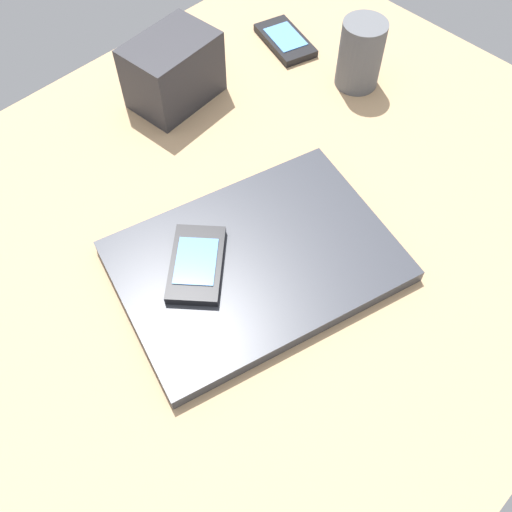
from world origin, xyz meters
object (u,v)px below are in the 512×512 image
cell_phone_on_laptop (199,262)px  laptop_closed (256,261)px  cell_phone_on_desk (285,40)px  desk_organizer (173,71)px  pen_cup (360,54)px

cell_phone_on_laptop → laptop_closed: bearing=-34.9°
laptop_closed → cell_phone_on_desk: laptop_closed is taller
laptop_closed → desk_organizer: size_ratio=2.52×
cell_phone_on_desk → desk_organizer: bearing=173.4°
desk_organizer → laptop_closed: bearing=-118.3°
cell_phone_on_laptop → cell_phone_on_desk: bearing=30.9°
cell_phone_on_laptop → cell_phone_on_desk: 44.85cm
laptop_closed → pen_cup: bearing=36.4°
pen_cup → cell_phone_on_laptop: bearing=-167.0°
pen_cup → desk_organizer: (-21.36, 16.37, -0.24)cm
pen_cup → desk_organizer: bearing=142.5°
cell_phone_on_desk → pen_cup: bearing=-86.9°
laptop_closed → pen_cup: pen_cup is taller
desk_organizer → cell_phone_on_laptop: bearing=-130.4°
desk_organizer → cell_phone_on_desk: bearing=-11.9°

